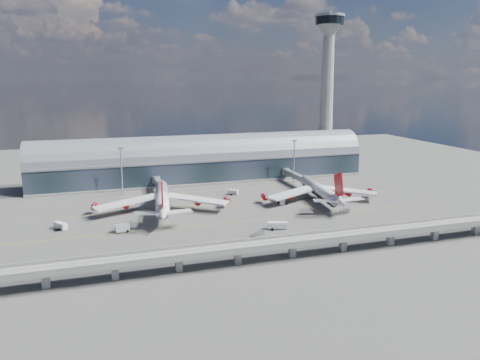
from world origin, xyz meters
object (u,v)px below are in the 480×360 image
object	(u,v)px
service_truck_4	(276,198)
cargo_train_1	(259,233)
floodlight_mast_left	(121,170)
service_truck_0	(61,226)
cargo_train_0	(202,250)
service_truck_5	(233,192)
service_truck_1	(122,228)
floodlight_mast_right	(294,160)
airliner_right	(320,191)
airliner_left	(162,199)
service_truck_3	(283,201)
control_tower	(327,93)
cargo_train_2	(345,211)
service_truck_2	(277,225)

from	to	relation	value
service_truck_4	cargo_train_1	size ratio (longest dim) A/B	0.67
floodlight_mast_left	service_truck_0	xyz separation A→B (m)	(-28.66, -52.31, -12.16)
service_truck_4	cargo_train_0	distance (m)	79.20
service_truck_5	service_truck_1	bearing A→B (deg)	167.10
floodlight_mast_right	service_truck_5	bearing A→B (deg)	-157.74
airliner_right	cargo_train_1	bearing A→B (deg)	-132.58
airliner_left	service_truck_3	size ratio (longest dim) A/B	11.49
floodlight_mast_right	service_truck_3	distance (m)	52.27
service_truck_5	cargo_train_1	xyz separation A→B (m)	(-9.88, -66.89, -0.57)
service_truck_1	floodlight_mast_right	bearing A→B (deg)	-64.13
service_truck_1	service_truck_5	world-z (taller)	service_truck_1
floodlight_mast_right	airliner_right	bearing A→B (deg)	-96.66
service_truck_0	service_truck_1	size ratio (longest dim) A/B	1.21
floodlight_mast_left	airliner_left	world-z (taller)	floodlight_mast_left
floodlight_mast_left	service_truck_0	world-z (taller)	floodlight_mast_left
control_tower	airliner_left	distance (m)	144.44
cargo_train_0	service_truck_0	bearing A→B (deg)	49.45
airliner_right	cargo_train_2	world-z (taller)	airliner_right
control_tower	airliner_left	world-z (taller)	control_tower
service_truck_1	cargo_train_2	size ratio (longest dim) A/B	1.15
floodlight_mast_right	service_truck_4	bearing A→B (deg)	-125.38
service_truck_3	service_truck_4	xyz separation A→B (m)	(-0.49, 7.01, -0.11)
airliner_left	service_truck_0	size ratio (longest dim) A/B	9.83
floodlight_mast_right	service_truck_0	world-z (taller)	floodlight_mast_right
service_truck_4	control_tower	bearing A→B (deg)	42.95
service_truck_2	cargo_train_2	world-z (taller)	service_truck_2
service_truck_5	service_truck_3	bearing A→B (deg)	-105.76
cargo_train_0	cargo_train_2	world-z (taller)	cargo_train_0
service_truck_0	service_truck_2	distance (m)	89.79
airliner_right	service_truck_1	world-z (taller)	airliner_right
floodlight_mast_right	service_truck_2	world-z (taller)	floodlight_mast_right
cargo_train_1	cargo_train_2	size ratio (longest dim) A/B	1.33
airliner_left	cargo_train_1	xyz separation A→B (m)	(31.28, -45.67, -5.17)
control_tower	cargo_train_1	size ratio (longest dim) A/B	15.51
service_truck_0	airliner_right	bearing A→B (deg)	-30.65
control_tower	floodlight_mast_right	world-z (taller)	control_tower
floodlight_mast_right	cargo_train_0	bearing A→B (deg)	-129.57
control_tower	cargo_train_0	size ratio (longest dim) A/B	20.37
cargo_train_1	service_truck_2	bearing A→B (deg)	-44.16
service_truck_2	cargo_train_2	distance (m)	41.23
service_truck_3	airliner_right	bearing A→B (deg)	28.73
floodlight_mast_left	cargo_train_2	bearing A→B (deg)	-34.81
floodlight_mast_left	cargo_train_0	xyz separation A→B (m)	(20.89, -95.73, -12.74)
service_truck_1	control_tower	bearing A→B (deg)	-62.19
cargo_train_1	cargo_train_2	bearing A→B (deg)	-51.22
airliner_right	control_tower	bearing A→B (deg)	68.10
service_truck_1	service_truck_2	xyz separation A→B (m)	(61.47, -15.63, -0.08)
floodlight_mast_left	service_truck_2	bearing A→B (deg)	-54.40
airliner_right	service_truck_5	distance (m)	46.54
floodlight_mast_right	airliner_right	xyz separation A→B (m)	(-5.14, -44.00, -8.42)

